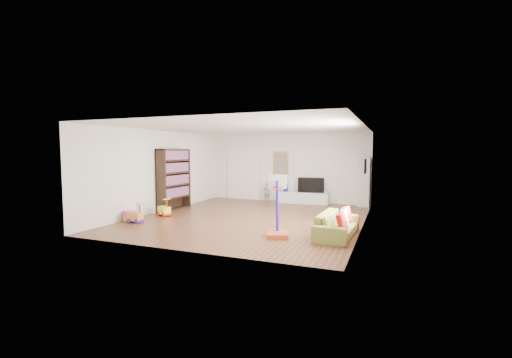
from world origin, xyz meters
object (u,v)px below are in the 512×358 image
at_px(media_console, 304,198).
at_px(bookshelf, 174,180).
at_px(sofa, 337,225).
at_px(basketball_hoop, 278,206).

distance_m(media_console, bookshelf, 4.98).
xyz_separation_m(bookshelf, sofa, (5.77, -1.67, -0.77)).
bearing_deg(media_console, bookshelf, -142.39).
relative_size(bookshelf, basketball_hoop, 1.43).
xyz_separation_m(media_console, basketball_hoop, (0.69, -5.39, 0.51)).
relative_size(media_console, sofa, 0.98).
bearing_deg(sofa, bookshelf, 76.77).
bearing_deg(basketball_hoop, sofa, 5.30).
relative_size(media_console, bookshelf, 0.89).
bearing_deg(bookshelf, media_console, 40.63).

